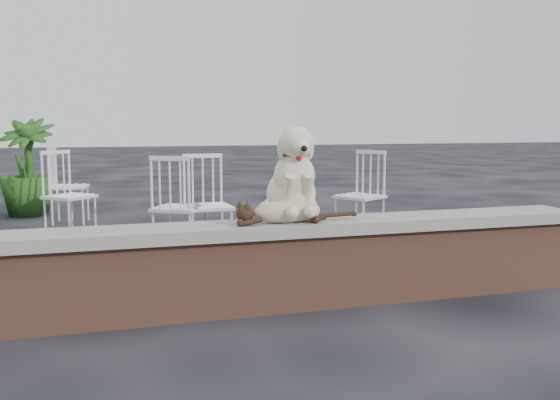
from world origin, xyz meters
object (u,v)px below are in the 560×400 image
object	(u,v)px
chair_c	(180,206)
potted_plant_b	(27,167)
chair_e	(70,185)
chair_a	(70,195)
cat	(286,210)
dog	(291,172)
chair_d	(360,195)
chair_b	(208,205)

from	to	relation	value
chair_c	potted_plant_b	world-z (taller)	potted_plant_b
chair_e	chair_a	bearing A→B (deg)	-169.21
cat	chair_a	size ratio (longest dim) A/B	1.06
chair_a	potted_plant_b	distance (m)	2.01
dog	chair_d	world-z (taller)	dog
cat	potted_plant_b	world-z (taller)	potted_plant_b
chair_c	cat	bearing A→B (deg)	136.16
dog	chair_e	distance (m)	4.30
dog	chair_d	distance (m)	2.50
chair_b	chair_d	distance (m)	1.73
chair_e	cat	bearing A→B (deg)	-151.43
potted_plant_b	cat	bearing A→B (deg)	-67.31
dog	cat	xyz separation A→B (m)	(-0.08, -0.15, -0.23)
chair_d	potted_plant_b	xyz separation A→B (m)	(-3.57, 2.79, 0.18)
dog	chair_b	size ratio (longest dim) A/B	0.68
chair_b	chair_d	bearing A→B (deg)	8.23
chair_b	chair_c	xyz separation A→B (m)	(-0.26, -0.01, 0.00)
cat	chair_e	xyz separation A→B (m)	(-1.51, 4.13, -0.19)
dog	chair_c	xyz separation A→B (m)	(-0.54, 1.67, -0.43)
chair_c	dog	bearing A→B (deg)	139.88
chair_e	chair_a	xyz separation A→B (m)	(0.04, -1.07, 0.00)
cat	chair_d	bearing A→B (deg)	57.70
chair_d	potted_plant_b	size ratio (longest dim) A/B	0.72
potted_plant_b	chair_d	bearing A→B (deg)	-38.03
cat	chair_b	world-z (taller)	chair_b
chair_b	dog	bearing A→B (deg)	-83.48
chair_d	cat	bearing A→B (deg)	-64.06
chair_d	potted_plant_b	world-z (taller)	potted_plant_b
cat	chair_d	distance (m)	2.64
chair_b	chair_a	world-z (taller)	same
chair_c	chair_a	world-z (taller)	same
dog	cat	distance (m)	0.29
cat	chair_e	size ratio (longest dim) A/B	1.06
cat	chair_d	world-z (taller)	chair_d
chair_e	potted_plant_b	xyz separation A→B (m)	(-0.56, 0.83, 0.18)
dog	potted_plant_b	size ratio (longest dim) A/B	0.49
cat	chair_b	distance (m)	1.86
chair_c	chair_a	distance (m)	1.59
cat	potted_plant_b	xyz separation A→B (m)	(-2.07, 4.96, -0.01)
cat	chair_e	world-z (taller)	chair_e
cat	chair_d	xyz separation A→B (m)	(1.50, 2.17, -0.19)
potted_plant_b	dog	bearing A→B (deg)	-65.88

